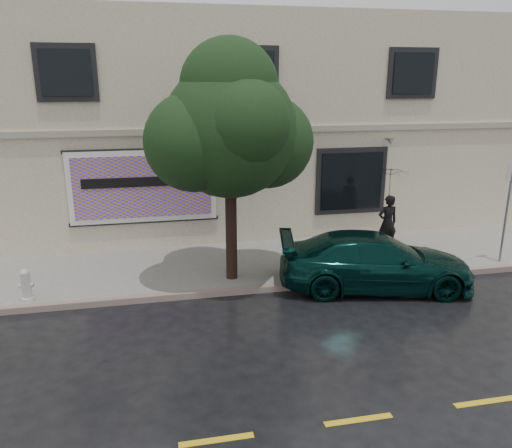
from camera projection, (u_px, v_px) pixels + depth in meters
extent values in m
plane|color=black|center=(295.00, 318.00, 10.97)|extent=(90.00, 90.00, 0.00)
cube|color=#999891|center=(263.00, 263.00, 14.00)|extent=(20.00, 3.50, 0.15)
cube|color=gray|center=(279.00, 287.00, 12.36)|extent=(20.00, 0.18, 0.16)
cube|color=gold|center=(358.00, 420.00, 7.68)|extent=(19.00, 0.12, 0.01)
cube|color=beige|center=(230.00, 122.00, 18.44)|extent=(20.00, 8.00, 7.00)
cube|color=#9E9984|center=(251.00, 130.00, 14.61)|extent=(20.00, 0.12, 0.18)
cube|color=black|center=(351.00, 181.00, 15.70)|extent=(2.30, 0.10, 2.10)
cube|color=black|center=(352.00, 181.00, 15.65)|extent=(2.00, 0.05, 1.80)
cube|color=black|center=(66.00, 73.00, 13.13)|extent=(1.30, 0.05, 1.20)
cube|color=black|center=(252.00, 73.00, 14.11)|extent=(1.30, 0.05, 1.20)
cube|color=black|center=(413.00, 73.00, 15.08)|extent=(1.30, 0.05, 1.20)
cube|color=white|center=(143.00, 187.00, 14.40)|extent=(4.20, 0.06, 2.10)
cube|color=gold|center=(143.00, 187.00, 14.36)|extent=(3.90, 0.04, 1.80)
cube|color=black|center=(145.00, 221.00, 14.72)|extent=(4.30, 0.10, 0.10)
cube|color=black|center=(141.00, 150.00, 14.13)|extent=(4.30, 0.10, 0.10)
cube|color=black|center=(143.00, 182.00, 14.29)|extent=(3.40, 0.02, 0.28)
imported|color=black|center=(376.00, 261.00, 12.37)|extent=(5.08, 3.03, 1.38)
imported|color=black|center=(387.00, 223.00, 14.61)|extent=(0.64, 0.44, 1.67)
imported|color=black|center=(391.00, 182.00, 14.27)|extent=(1.22, 1.22, 0.78)
cylinder|color=black|center=(231.00, 228.00, 12.42)|extent=(0.28, 0.28, 2.62)
sphere|color=black|center=(230.00, 131.00, 11.74)|extent=(3.18, 3.18, 3.18)
cylinder|color=beige|center=(28.00, 299.00, 11.46)|extent=(0.29, 0.29, 0.08)
cylinder|color=beige|center=(26.00, 286.00, 11.37)|extent=(0.22, 0.22, 0.54)
sphere|color=beige|center=(24.00, 274.00, 11.29)|extent=(0.22, 0.22, 0.22)
cylinder|color=beige|center=(26.00, 285.00, 11.37)|extent=(0.31, 0.10, 0.10)
cylinder|color=gray|center=(506.00, 213.00, 13.52)|extent=(0.06, 0.06, 2.78)
cube|color=silver|center=(512.00, 172.00, 13.21)|extent=(0.34, 0.05, 0.45)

